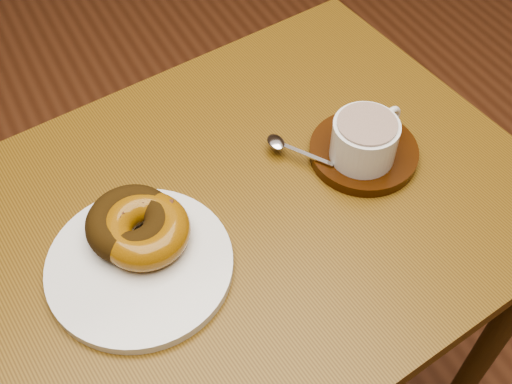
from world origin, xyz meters
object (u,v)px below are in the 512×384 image
donut_plate (140,265)px  coffee_cup (365,139)px  saucer (363,152)px  cafe_table (244,255)px

donut_plate → coffee_cup: 0.35m
saucer → donut_plate: bearing=-176.1°
saucer → coffee_cup: 0.04m
saucer → coffee_cup: coffee_cup is taller
donut_plate → saucer: bearing=3.9°
saucer → coffee_cup: size_ratio=1.30×
donut_plate → coffee_cup: coffee_cup is taller
cafe_table → donut_plate: donut_plate is taller
coffee_cup → cafe_table: bearing=161.9°
cafe_table → coffee_cup: (0.18, -0.01, 0.17)m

